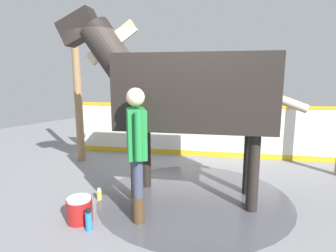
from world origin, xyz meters
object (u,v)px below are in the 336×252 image
Objects in this scene: wash_bucket at (80,210)px; bottle_shampoo at (99,194)px; horse at (186,90)px; handler at (137,145)px; bottle_spray at (89,220)px.

wash_bucket is 0.63m from bottle_shampoo.
horse is 1.13m from handler.
bottle_spray is at bearing -162.20° from handler.
bottle_shampoo is at bearing 130.05° from bottle_spray.
bottle_spray is at bearing -49.95° from bottle_shampoo.
horse reaches higher than wash_bucket.
handler is 9.32× the size of bottle_shampoo.
handler is 6.07× the size of bottle_spray.
wash_bucket reaches higher than bottle_spray.
horse is 2.15m from wash_bucket.
wash_bucket is (-0.55, -0.49, -0.82)m from handler.
horse is 10.42× the size of wash_bucket.
bottle_spray is (-0.46, -1.47, -1.50)m from horse.
wash_bucket is at bearing 164.33° from bottle_spray.
wash_bucket is at bearing -64.12° from bottle_shampoo.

